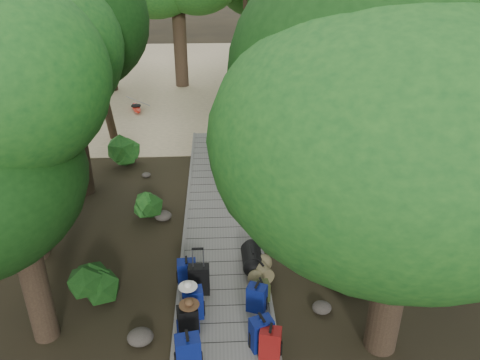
{
  "coord_description": "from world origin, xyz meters",
  "views": [
    {
      "loc": [
        -0.07,
        -10.45,
        6.71
      ],
      "look_at": [
        0.53,
        1.0,
        1.0
      ],
      "focal_mm": 35.0,
      "sensor_mm": 36.0,
      "label": 1
    }
  ],
  "objects_px": {
    "backpack_right_b": "(261,332)",
    "sun_lounger": "(283,103)",
    "backpack_left_b": "(188,319)",
    "duffel_right_black": "(252,258)",
    "backpack_right_c": "(257,297)",
    "backpack_right_d": "(261,291)",
    "backpack_right_a": "(270,342)",
    "kayak": "(136,107)",
    "backpack_left_d": "(187,271)",
    "duffel_right_khaki": "(260,270)",
    "suitcase_on_boardwalk": "(199,280)",
    "lone_suitcase_on_sand": "(228,120)",
    "backpack_left_c": "(193,301)",
    "backpack_left_a": "(188,352)"
  },
  "relations": [
    {
      "from": "backpack_right_b",
      "to": "sun_lounger",
      "type": "distance_m",
      "value": 14.45
    },
    {
      "from": "backpack_left_b",
      "to": "duffel_right_black",
      "type": "bearing_deg",
      "value": 44.06
    },
    {
      "from": "backpack_left_b",
      "to": "backpack_right_c",
      "type": "distance_m",
      "value": 1.47
    },
    {
      "from": "backpack_right_b",
      "to": "backpack_right_c",
      "type": "xyz_separation_m",
      "value": [
        0.0,
        1.0,
        -0.04
      ]
    },
    {
      "from": "backpack_right_d",
      "to": "sun_lounger",
      "type": "height_order",
      "value": "sun_lounger"
    },
    {
      "from": "backpack_right_b",
      "to": "backpack_right_a",
      "type": "bearing_deg",
      "value": -76.66
    },
    {
      "from": "kayak",
      "to": "backpack_left_d",
      "type": "bearing_deg",
      "value": -92.14
    },
    {
      "from": "duffel_right_khaki",
      "to": "sun_lounger",
      "type": "xyz_separation_m",
      "value": [
        2.18,
        12.25,
        0.02
      ]
    },
    {
      "from": "backpack_right_a",
      "to": "backpack_right_c",
      "type": "height_order",
      "value": "backpack_right_a"
    },
    {
      "from": "backpack_right_d",
      "to": "suitcase_on_boardwalk",
      "type": "bearing_deg",
      "value": 155.18
    },
    {
      "from": "backpack_right_d",
      "to": "lone_suitcase_on_sand",
      "type": "xyz_separation_m",
      "value": [
        -0.35,
        10.86,
        -0.04
      ]
    },
    {
      "from": "backpack_right_d",
      "to": "lone_suitcase_on_sand",
      "type": "bearing_deg",
      "value": 81.19
    },
    {
      "from": "sun_lounger",
      "to": "suitcase_on_boardwalk",
      "type": "bearing_deg",
      "value": -99.27
    },
    {
      "from": "duffel_right_khaki",
      "to": "suitcase_on_boardwalk",
      "type": "xyz_separation_m",
      "value": [
        -1.33,
        -0.43,
        0.14
      ]
    },
    {
      "from": "backpack_left_c",
      "to": "suitcase_on_boardwalk",
      "type": "relative_size",
      "value": 1.09
    },
    {
      "from": "backpack_left_a",
      "to": "backpack_left_c",
      "type": "height_order",
      "value": "backpack_left_a"
    },
    {
      "from": "backpack_right_d",
      "to": "kayak",
      "type": "height_order",
      "value": "backpack_right_d"
    },
    {
      "from": "backpack_left_a",
      "to": "duffel_right_khaki",
      "type": "distance_m",
      "value": 2.86
    },
    {
      "from": "backpack_right_b",
      "to": "lone_suitcase_on_sand",
      "type": "relative_size",
      "value": 1.15
    },
    {
      "from": "backpack_right_a",
      "to": "kayak",
      "type": "xyz_separation_m",
      "value": [
        -4.52,
        14.73,
        -0.28
      ]
    },
    {
      "from": "duffel_right_khaki",
      "to": "backpack_right_a",
      "type": "bearing_deg",
      "value": -112.28
    },
    {
      "from": "backpack_right_b",
      "to": "suitcase_on_boardwalk",
      "type": "distance_m",
      "value": 1.96
    },
    {
      "from": "backpack_left_d",
      "to": "backpack_left_b",
      "type": "bearing_deg",
      "value": -90.74
    },
    {
      "from": "backpack_left_c",
      "to": "duffel_right_khaki",
      "type": "xyz_separation_m",
      "value": [
        1.43,
        1.14,
        -0.17
      ]
    },
    {
      "from": "backpack_left_d",
      "to": "duffel_right_black",
      "type": "xyz_separation_m",
      "value": [
        1.46,
        0.51,
        -0.08
      ]
    },
    {
      "from": "duffel_right_khaki",
      "to": "duffel_right_black",
      "type": "xyz_separation_m",
      "value": [
        -0.14,
        0.43,
        0.03
      ]
    },
    {
      "from": "duffel_right_khaki",
      "to": "lone_suitcase_on_sand",
      "type": "relative_size",
      "value": 0.96
    },
    {
      "from": "backpack_left_c",
      "to": "suitcase_on_boardwalk",
      "type": "distance_m",
      "value": 0.72
    },
    {
      "from": "backpack_right_a",
      "to": "backpack_right_d",
      "type": "distance_m",
      "value": 1.48
    },
    {
      "from": "backpack_right_c",
      "to": "suitcase_on_boardwalk",
      "type": "height_order",
      "value": "suitcase_on_boardwalk"
    },
    {
      "from": "backpack_left_c",
      "to": "backpack_right_d",
      "type": "height_order",
      "value": "backpack_left_c"
    },
    {
      "from": "backpack_left_b",
      "to": "suitcase_on_boardwalk",
      "type": "distance_m",
      "value": 1.19
    },
    {
      "from": "duffel_right_black",
      "to": "backpack_left_c",
      "type": "bearing_deg",
      "value": -131.32
    },
    {
      "from": "backpack_right_b",
      "to": "lone_suitcase_on_sand",
      "type": "distance_m",
      "value": 12.12
    },
    {
      "from": "backpack_left_b",
      "to": "backpack_right_d",
      "type": "bearing_deg",
      "value": 18.35
    },
    {
      "from": "backpack_right_d",
      "to": "backpack_right_c",
      "type": "bearing_deg",
      "value": -123.21
    },
    {
      "from": "backpack_right_a",
      "to": "duffel_right_black",
      "type": "relative_size",
      "value": 0.92
    },
    {
      "from": "lone_suitcase_on_sand",
      "to": "kayak",
      "type": "xyz_separation_m",
      "value": [
        -4.14,
        2.4,
        -0.15
      ]
    },
    {
      "from": "backpack_left_a",
      "to": "sun_lounger",
      "type": "xyz_separation_m",
      "value": [
        3.64,
        14.69,
        -0.18
      ]
    },
    {
      "from": "backpack_left_b",
      "to": "backpack_right_d",
      "type": "relative_size",
      "value": 1.35
    },
    {
      "from": "backpack_left_a",
      "to": "duffel_right_black",
      "type": "relative_size",
      "value": 1.08
    },
    {
      "from": "duffel_right_black",
      "to": "suitcase_on_boardwalk",
      "type": "height_order",
      "value": "suitcase_on_boardwalk"
    },
    {
      "from": "suitcase_on_boardwalk",
      "to": "duffel_right_khaki",
      "type": "bearing_deg",
      "value": 18.53
    },
    {
      "from": "backpack_left_a",
      "to": "backpack_left_d",
      "type": "xyz_separation_m",
      "value": [
        -0.14,
        2.36,
        -0.09
      ]
    },
    {
      "from": "backpack_right_c",
      "to": "duffel_right_black",
      "type": "relative_size",
      "value": 0.87
    },
    {
      "from": "backpack_left_a",
      "to": "duffel_right_black",
      "type": "height_order",
      "value": "backpack_left_a"
    },
    {
      "from": "backpack_left_c",
      "to": "backpack_right_c",
      "type": "relative_size",
      "value": 1.15
    },
    {
      "from": "backpack_left_b",
      "to": "duffel_right_khaki",
      "type": "distance_m",
      "value": 2.21
    },
    {
      "from": "backpack_right_c",
      "to": "lone_suitcase_on_sand",
      "type": "xyz_separation_m",
      "value": [
        -0.24,
        11.12,
        -0.11
      ]
    },
    {
      "from": "backpack_left_b",
      "to": "sun_lounger",
      "type": "xyz_separation_m",
      "value": [
        3.69,
        13.85,
        -0.13
      ]
    }
  ]
}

